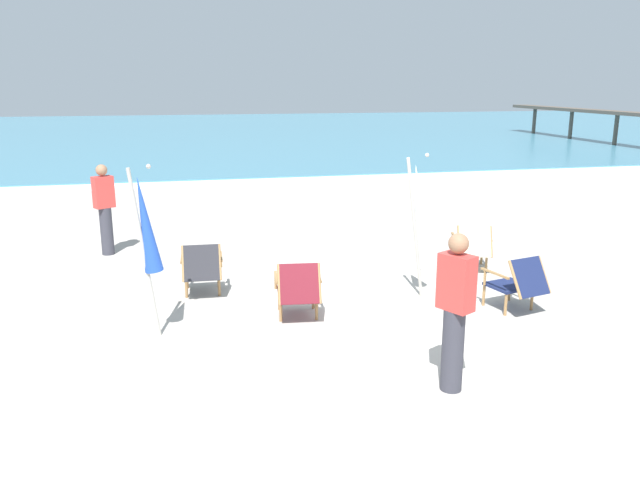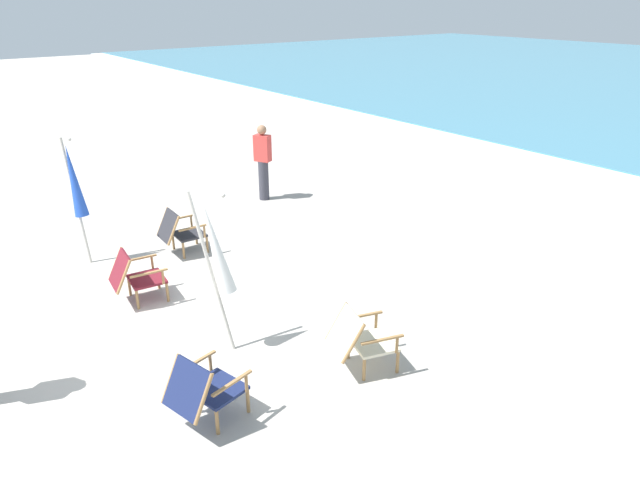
{
  "view_description": "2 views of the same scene",
  "coord_description": "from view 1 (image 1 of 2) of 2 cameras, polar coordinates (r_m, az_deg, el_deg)",
  "views": [
    {
      "loc": [
        -2.33,
        -7.31,
        3.03
      ],
      "look_at": [
        -0.14,
        2.37,
        0.51
      ],
      "focal_mm": 35.0,
      "sensor_mm": 36.0,
      "label": 1
    },
    {
      "loc": [
        6.54,
        -2.04,
        4.12
      ],
      "look_at": [
        0.43,
        2.58,
        0.82
      ],
      "focal_mm": 32.0,
      "sensor_mm": 36.0,
      "label": 2
    }
  ],
  "objects": [
    {
      "name": "beach_chair_back_right",
      "position": [
        8.8,
        17.65,
        -3.67
      ],
      "size": [
        0.74,
        0.87,
        0.78
      ],
      "color": "#19234C",
      "rests_on": "ground"
    },
    {
      "name": "umbrella_furled_blue",
      "position": [
        7.59,
        -15.65,
        1.21
      ],
      "size": [
        0.4,
        0.32,
        2.12
      ],
      "color": "#B7B2A8",
      "rests_on": "ground"
    },
    {
      "name": "ground_plane",
      "position": [
        8.25,
        4.59,
        -7.33
      ],
      "size": [
        80.0,
        80.0,
        0.0
      ],
      "primitive_type": "plane",
      "color": "#B2AAA0"
    },
    {
      "name": "beach_chair_back_left",
      "position": [
        10.52,
        13.76,
        -0.52
      ],
      "size": [
        0.77,
        0.89,
        0.78
      ],
      "color": "beige",
      "rests_on": "ground"
    },
    {
      "name": "beach_chair_far_center",
      "position": [
        8.12,
        -2.0,
        -4.45
      ],
      "size": [
        0.65,
        0.8,
        0.79
      ],
      "color": "maroon",
      "rests_on": "ground"
    },
    {
      "name": "pier_distant",
      "position": [
        34.63,
        23.74,
        10.59
      ],
      "size": [
        0.9,
        14.22,
        1.69
      ],
      "color": "brown",
      "rests_on": "ground"
    },
    {
      "name": "umbrella_furled_white",
      "position": [
        8.78,
        9.04,
        3.12
      ],
      "size": [
        0.54,
        0.45,
        2.08
      ],
      "color": "#B7B2A8",
      "rests_on": "ground"
    },
    {
      "name": "person_by_waterline",
      "position": [
        11.74,
        -19.08,
        2.72
      ],
      "size": [
        0.39,
        0.34,
        1.63
      ],
      "color": "#383842",
      "rests_on": "ground"
    },
    {
      "name": "beach_chair_mid_center",
      "position": [
        9.17,
        -10.74,
        -2.49
      ],
      "size": [
        0.62,
        0.76,
        0.79
      ],
      "color": "#28282D",
      "rests_on": "ground"
    },
    {
      "name": "person_near_chairs",
      "position": [
        6.31,
        12.23,
        -6.4
      ],
      "size": [
        0.34,
        0.39,
        1.63
      ],
      "color": "#383842",
      "rests_on": "ground"
    },
    {
      "name": "surf_band",
      "position": [
        19.61,
        -5.82,
        5.38
      ],
      "size": [
        80.0,
        1.1,
        0.06
      ],
      "primitive_type": "cube",
      "color": "white",
      "rests_on": "ground"
    },
    {
      "name": "sea",
      "position": [
        39.72,
        -9.5,
        9.76
      ],
      "size": [
        80.0,
        40.0,
        0.1
      ],
      "primitive_type": "cube",
      "color": "teal",
      "rests_on": "ground"
    }
  ]
}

